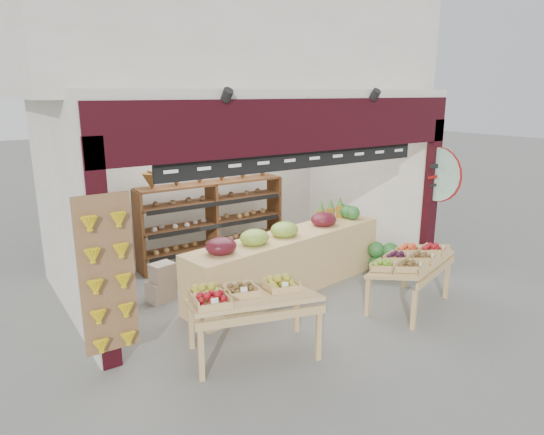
{
  "coord_description": "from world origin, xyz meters",
  "views": [
    {
      "loc": [
        -3.99,
        -6.26,
        3.08
      ],
      "look_at": [
        0.06,
        -0.2,
        1.19
      ],
      "focal_mm": 32.0,
      "sensor_mm": 36.0,
      "label": 1
    }
  ],
  "objects_px": {
    "display_table_right": "(411,261)",
    "watermelon_pile": "(389,262)",
    "refrigerator": "(77,228)",
    "display_table_left": "(243,297)",
    "back_shelving": "(212,201)",
    "cardboard_stack": "(173,282)",
    "mid_counter": "(288,260)"
  },
  "relations": [
    {
      "from": "refrigerator",
      "to": "display_table_right",
      "type": "height_order",
      "value": "refrigerator"
    },
    {
      "from": "display_table_left",
      "to": "watermelon_pile",
      "type": "distance_m",
      "value": 3.62
    },
    {
      "from": "cardboard_stack",
      "to": "mid_counter",
      "type": "xyz_separation_m",
      "value": [
        1.62,
        -0.8,
        0.28
      ]
    },
    {
      "from": "cardboard_stack",
      "to": "display_table_right",
      "type": "bearing_deg",
      "value": -40.23
    },
    {
      "from": "back_shelving",
      "to": "mid_counter",
      "type": "distance_m",
      "value": 2.06
    },
    {
      "from": "cardboard_stack",
      "to": "mid_counter",
      "type": "height_order",
      "value": "mid_counter"
    },
    {
      "from": "display_table_left",
      "to": "refrigerator",
      "type": "bearing_deg",
      "value": 107.13
    },
    {
      "from": "back_shelving",
      "to": "display_table_right",
      "type": "xyz_separation_m",
      "value": [
        1.46,
        -3.44,
        -0.42
      ]
    },
    {
      "from": "refrigerator",
      "to": "back_shelving",
      "type": "bearing_deg",
      "value": 11.07
    },
    {
      "from": "display_table_right",
      "to": "watermelon_pile",
      "type": "height_order",
      "value": "display_table_right"
    },
    {
      "from": "mid_counter",
      "to": "refrigerator",
      "type": "bearing_deg",
      "value": 140.44
    },
    {
      "from": "display_table_right",
      "to": "watermelon_pile",
      "type": "relative_size",
      "value": 2.1
    },
    {
      "from": "cardboard_stack",
      "to": "display_table_right",
      "type": "relative_size",
      "value": 0.61
    },
    {
      "from": "refrigerator",
      "to": "cardboard_stack",
      "type": "height_order",
      "value": "refrigerator"
    },
    {
      "from": "display_table_right",
      "to": "watermelon_pile",
      "type": "distance_m",
      "value": 1.44
    },
    {
      "from": "cardboard_stack",
      "to": "back_shelving",
      "type": "bearing_deg",
      "value": 41.52
    },
    {
      "from": "display_table_left",
      "to": "watermelon_pile",
      "type": "bearing_deg",
      "value": 14.53
    },
    {
      "from": "refrigerator",
      "to": "mid_counter",
      "type": "bearing_deg",
      "value": -21.94
    },
    {
      "from": "cardboard_stack",
      "to": "display_table_left",
      "type": "height_order",
      "value": "display_table_left"
    },
    {
      "from": "display_table_left",
      "to": "display_table_right",
      "type": "relative_size",
      "value": 1.05
    },
    {
      "from": "cardboard_stack",
      "to": "display_table_right",
      "type": "height_order",
      "value": "display_table_right"
    },
    {
      "from": "cardboard_stack",
      "to": "display_table_left",
      "type": "relative_size",
      "value": 0.58
    },
    {
      "from": "display_table_left",
      "to": "display_table_right",
      "type": "bearing_deg",
      "value": -4.46
    },
    {
      "from": "back_shelving",
      "to": "cardboard_stack",
      "type": "distance_m",
      "value": 1.94
    },
    {
      "from": "refrigerator",
      "to": "display_table_right",
      "type": "xyz_separation_m",
      "value": [
        3.77,
        -3.71,
        -0.22
      ]
    },
    {
      "from": "refrigerator",
      "to": "display_table_right",
      "type": "bearing_deg",
      "value": -26.89
    },
    {
      "from": "back_shelving",
      "to": "cardboard_stack",
      "type": "xyz_separation_m",
      "value": [
        -1.28,
        -1.13,
        -0.92
      ]
    },
    {
      "from": "refrigerator",
      "to": "display_table_left",
      "type": "height_order",
      "value": "refrigerator"
    },
    {
      "from": "mid_counter",
      "to": "watermelon_pile",
      "type": "xyz_separation_m",
      "value": [
        1.88,
        -0.4,
        -0.3
      ]
    },
    {
      "from": "display_table_left",
      "to": "mid_counter",
      "type": "bearing_deg",
      "value": 39.37
    },
    {
      "from": "cardboard_stack",
      "to": "display_table_right",
      "type": "distance_m",
      "value": 3.62
    },
    {
      "from": "watermelon_pile",
      "to": "display_table_right",
      "type": "bearing_deg",
      "value": -124.83
    }
  ]
}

